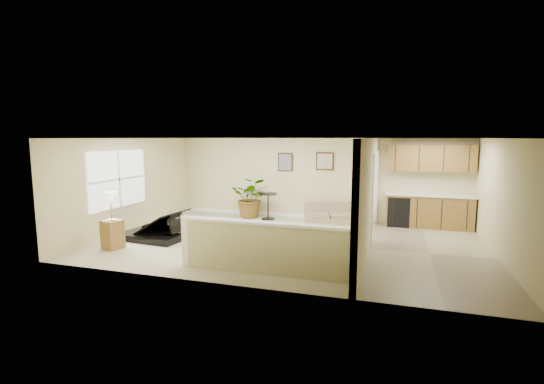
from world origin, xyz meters
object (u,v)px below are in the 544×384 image
(piano_bench, at_px, (218,232))
(lamp_stand, at_px, (112,225))
(palm_plant, at_px, (251,198))
(small_plant, at_px, (360,217))
(piano, at_px, (160,212))
(loveseat, at_px, (329,213))
(accent_table, at_px, (268,203))

(piano_bench, height_order, lamp_stand, lamp_stand)
(palm_plant, xyz_separation_m, small_plant, (3.40, -0.08, -0.41))
(piano, xyz_separation_m, loveseat, (3.92, 2.77, -0.33))
(piano_bench, xyz_separation_m, small_plant, (3.14, 2.93, -0.03))
(piano_bench, distance_m, loveseat, 3.64)
(small_plant, bearing_deg, accent_table, -178.87)
(loveseat, height_order, small_plant, loveseat)
(piano_bench, bearing_deg, piano, 176.86)
(loveseat, bearing_deg, small_plant, -12.52)
(piano, xyz_separation_m, piano_bench, (1.67, -0.09, -0.39))
(loveseat, bearing_deg, palm_plant, 159.73)
(lamp_stand, bearing_deg, loveseat, 43.76)
(piano, relative_size, loveseat, 1.27)
(accent_table, distance_m, lamp_stand, 4.76)
(small_plant, xyz_separation_m, lamp_stand, (-5.18, -4.18, 0.33))
(accent_table, xyz_separation_m, small_plant, (2.79, 0.06, -0.31))
(piano, distance_m, small_plant, 5.60)
(accent_table, xyz_separation_m, lamp_stand, (-2.39, -4.12, 0.03))
(accent_table, bearing_deg, piano, -126.00)
(piano, relative_size, small_plant, 3.93)
(piano_bench, xyz_separation_m, palm_plant, (-0.25, 3.01, 0.38))
(loveseat, distance_m, lamp_stand, 5.95)
(palm_plant, bearing_deg, small_plant, -1.38)
(piano_bench, relative_size, accent_table, 0.90)
(piano_bench, distance_m, lamp_stand, 2.41)
(accent_table, bearing_deg, palm_plant, 167.35)
(palm_plant, bearing_deg, lamp_stand, -112.70)
(small_plant, bearing_deg, piano, -149.45)
(accent_table, bearing_deg, piano_bench, -97.06)
(piano, height_order, loveseat, piano)
(piano, height_order, small_plant, piano)
(loveseat, bearing_deg, piano, -161.61)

